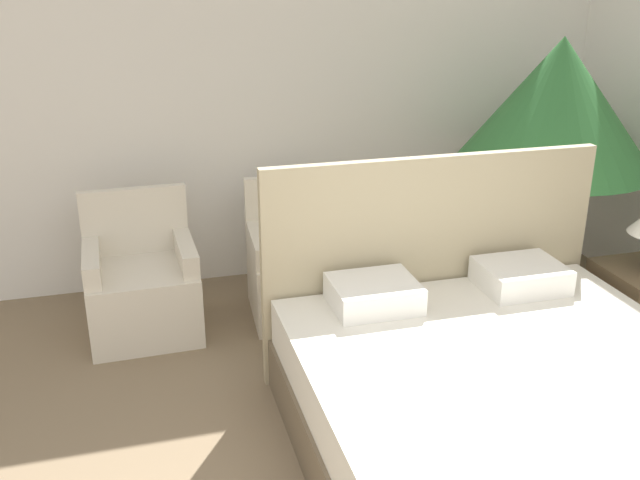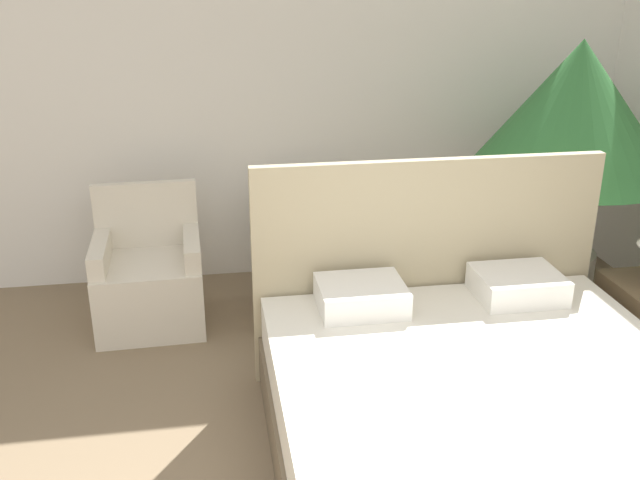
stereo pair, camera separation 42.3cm
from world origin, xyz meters
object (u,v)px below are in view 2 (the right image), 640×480
armchair_near_window_left (150,283)px  armchair_near_window_right (308,273)px  potted_palm (574,120)px  bed (487,421)px

armchair_near_window_left → armchair_near_window_right: 1.03m
armchair_near_window_right → potted_palm: (1.69, -0.15, 1.00)m
bed → potted_palm: bearing=55.2°
bed → armchair_near_window_left: bearing=131.6°
armchair_near_window_left → armchair_near_window_right: same height
armchair_near_window_right → armchair_near_window_left: bearing=-176.3°
bed → armchair_near_window_right: 1.86m
armchair_near_window_left → armchair_near_window_right: bearing=-1.6°
potted_palm → bed: bearing=-124.8°
armchair_near_window_right → potted_palm: size_ratio=0.49×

